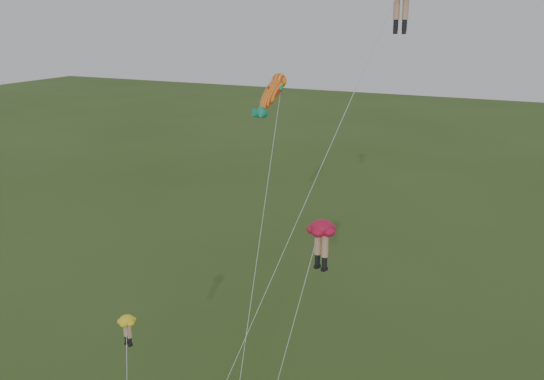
% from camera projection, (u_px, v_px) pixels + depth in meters
% --- Properties ---
extents(legs_kite_red_high, '(8.25, 9.76, 23.80)m').
position_uv_depth(legs_kite_red_high, '(397.00, 5.00, 28.62)').
color(legs_kite_red_high, '#B21233').
rests_on(legs_kite_red_high, ground).
extents(legs_kite_red_mid, '(3.41, 4.07, 13.44)m').
position_uv_depth(legs_kite_red_mid, '(320.00, 235.00, 27.59)').
color(legs_kite_red_mid, '#B21233').
rests_on(legs_kite_red_mid, ground).
extents(legs_kite_yellow, '(3.34, 4.75, 7.76)m').
position_uv_depth(legs_kite_yellow, '(127.00, 329.00, 30.56)').
color(legs_kite_yellow, yellow).
rests_on(legs_kite_yellow, ground).
extents(fish_kite, '(2.40, 10.39, 19.44)m').
position_uv_depth(fish_kite, '(272.00, 94.00, 33.62)').
color(fish_kite, '#FFA920').
rests_on(fish_kite, ground).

